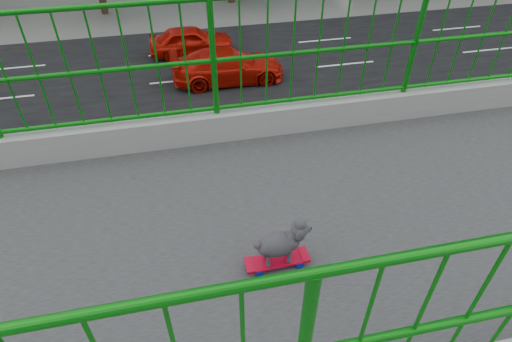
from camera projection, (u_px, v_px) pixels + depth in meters
The scene contains 8 objects.
road at pixel (188, 115), 17.60m from camera, with size 18.00×90.00×0.02m, color black.
railing at pixel (243, 219), 3.23m from camera, with size 3.00×24.00×1.42m.
skateboard at pixel (277, 261), 3.14m from camera, with size 0.16×0.48×0.06m.
poodle at pixel (281, 242), 3.01m from camera, with size 0.18×0.43×0.35m.
car_1 at pixel (94, 171), 13.79m from camera, with size 1.46×4.18×1.38m, color #BB1207.
car_3 at pixel (228, 66), 19.41m from camera, with size 2.06×5.07×1.47m, color #BB1207.
car_4 at pixel (191, 41), 21.60m from camera, with size 1.68×4.18×1.42m, color #BB1207.
car_5 at pixel (424, 194), 12.97m from camera, with size 1.47×4.22×1.39m, color white.
Camera 1 is at (2.21, -0.37, 9.58)m, focal length 29.97 mm.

